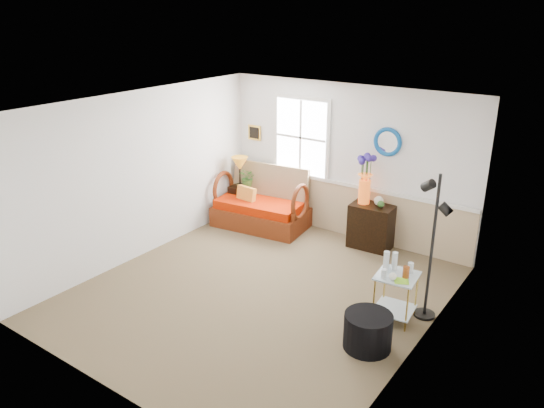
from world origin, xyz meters
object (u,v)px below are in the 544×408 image
Objects in this scene: lamp_stand at (241,202)px; ottoman at (368,331)px; cabinet at (371,226)px; loveseat at (261,198)px; floor_lamp at (432,248)px; side_table at (395,297)px.

lamp_stand reaches higher than ottoman.
lamp_stand is at bearing -178.47° from cabinet.
loveseat is 3.70m from floor_lamp.
cabinet is 2.16m from side_table.
ottoman is (-0.01, -0.75, -0.10)m from side_table.
side_table is (1.18, -1.80, -0.05)m from cabinet.
cabinet reaches higher than side_table.
floor_lamp is at bearing -25.58° from loveseat.
ottoman is at bearing -32.20° from lamp_stand.
side_table is (3.18, -1.47, -0.22)m from loveseat.
side_table is at bearing 88.95° from ottoman.
floor_lamp is at bearing -17.83° from lamp_stand.
cabinet is 0.38× the size of floor_lamp.
ottoman is (3.17, -2.22, -0.32)m from loveseat.
lamp_stand is 0.99× the size of side_table.
loveseat is at bearing -12.90° from lamp_stand.
side_table reaches higher than ottoman.
loveseat is 0.85× the size of floor_lamp.
loveseat is 2.03m from cabinet.
ottoman is at bearing -91.05° from side_table.
loveseat reaches higher than cabinet.
ottoman is (3.73, -2.35, -0.09)m from lamp_stand.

